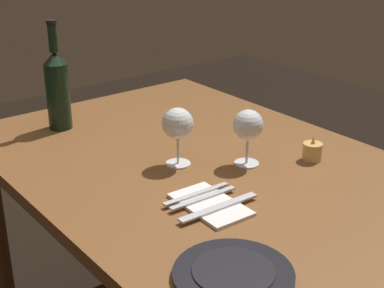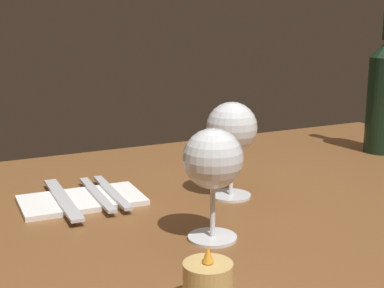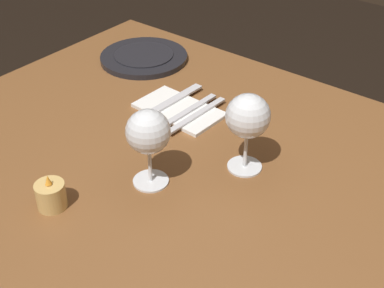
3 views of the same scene
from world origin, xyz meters
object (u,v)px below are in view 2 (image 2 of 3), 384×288
Objects in this scene: wine_glass_right at (232,130)px; wine_glass_left at (213,162)px; folded_napkin at (82,200)px; wine_bottle at (384,93)px; table_knife at (63,199)px; fork_inner at (97,194)px; fork_outer at (112,192)px; votive_candle at (208,286)px.

wine_glass_left is at bearing 52.29° from wine_glass_right.
wine_glass_right reaches higher than folded_napkin.
wine_bottle is (-0.55, -0.26, 0.02)m from wine_glass_left.
folded_napkin is at bearing 180.00° from table_knife.
fork_inner is 0.02m from fork_outer.
votive_candle is 0.38m from folded_napkin.
wine_bottle reaches higher than wine_glass_left.
wine_glass_left is at bearing 25.64° from wine_bottle.
table_knife is (0.15, -0.22, -0.10)m from wine_glass_left.
wine_glass_right is (-0.11, -0.14, 0.01)m from wine_glass_left.
wine_glass_right is at bearing 155.82° from fork_outer.
wine_glass_left is at bearing 123.29° from table_knife.
wine_bottle is at bearing -154.36° from wine_glass_left.
votive_candle reaches higher than fork_inner.
votive_candle reaches higher than table_knife.
votive_candle is at bearing 86.50° from fork_outer.
fork_inner is (0.64, 0.04, -0.12)m from wine_bottle.
wine_bottle is at bearing -146.72° from votive_candle.
fork_outer is (0.07, -0.22, -0.10)m from wine_glass_left.
wine_glass_right reaches higher than table_knife.
wine_bottle is 1.82× the size of fork_outer.
fork_outer is 0.08m from table_knife.
folded_napkin is at bearing 0.00° from fork_inner.
fork_outer is 0.86× the size of table_knife.
wine_bottle is 0.68m from folded_napkin.
fork_outer is at bearing -24.18° from wine_glass_right.
wine_glass_left reaches higher than votive_candle.
wine_glass_right is 0.37m from votive_candle.
wine_glass_right is 2.33× the size of votive_candle.
wine_bottle is 1.82× the size of fork_inner.
fork_inner and fork_outer have the same top height.
wine_glass_left is 0.84× the size of fork_outer.
fork_inner is (0.20, -0.08, -0.10)m from wine_glass_right.
folded_napkin is 0.03m from table_knife.
table_knife is (0.26, -0.08, -0.10)m from wine_glass_right.
folded_napkin is at bearing -85.91° from votive_candle.
wine_glass_left is 2.25× the size of votive_candle.
wine_glass_right is at bearing 15.36° from wine_bottle.
wine_glass_left is 0.61m from wine_bottle.
fork_outer is at bearing 180.00° from table_knife.
wine_glass_left is 0.25m from fork_outer.
wine_glass_left is at bearing 106.49° from fork_outer.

